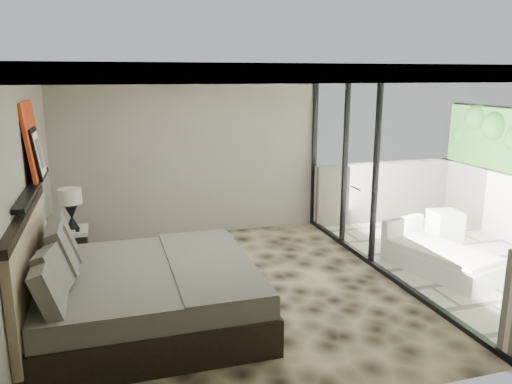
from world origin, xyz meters
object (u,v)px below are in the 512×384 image
object	(u,v)px
nightstand	(71,247)
table_lamp	(71,203)
bed	(140,292)
ottoman	(445,224)
lounger	(438,258)

from	to	relation	value
nightstand	table_lamp	world-z (taller)	table_lamp
bed	table_lamp	world-z (taller)	bed
ottoman	nightstand	bearing A→B (deg)	174.33
nightstand	ottoman	distance (m)	6.06
nightstand	table_lamp	bearing A→B (deg)	66.19
bed	nightstand	bearing A→B (deg)	110.94
table_lamp	bed	bearing A→B (deg)	-70.32
table_lamp	ottoman	distance (m)	6.06
ottoman	lounger	distance (m)	1.60
nightstand	lounger	size ratio (longest dim) A/B	0.29
lounger	table_lamp	bearing A→B (deg)	144.39
ottoman	table_lamp	bearing A→B (deg)	173.87
table_lamp	lounger	distance (m)	5.35
bed	lounger	world-z (taller)	bed
bed	ottoman	bearing A→B (deg)	17.16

